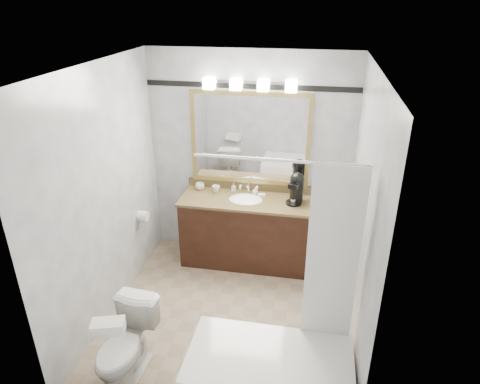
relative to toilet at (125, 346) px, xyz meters
The scene contains 15 objects.
room 1.46m from the toilet, 53.29° to the left, with size 2.42×2.62×2.52m.
vanity 2.06m from the toilet, 70.50° to the left, with size 1.53×0.58×0.97m.
mirror 2.58m from the toilet, 72.70° to the left, with size 1.40×0.04×1.10m.
vanity_light_bar 2.88m from the toilet, 72.29° to the left, with size 1.02×0.14×0.12m.
accent_stripe 2.91m from the toilet, 72.78° to the left, with size 2.40×0.01×0.06m, color black.
bathtub 1.24m from the toilet, ahead, with size 1.30×0.75×1.96m.
tp_roll 1.69m from the toilet, 105.98° to the left, with size 0.12×0.12×0.11m, color white.
toilet is the anchor object (origin of this frame).
tissue_box 0.44m from the toilet, 90.00° to the right, with size 0.25×0.13×0.10m, color white.
coffee_maker 2.44m from the toilet, 57.37° to the left, with size 0.19×0.23×0.36m.
cup_left 2.17m from the toilet, 87.52° to the left, with size 0.10×0.10×0.08m, color white.
cup_right 2.15m from the toilet, 81.63° to the left, with size 0.09×0.09×0.08m, color white.
soap_bottle_a 2.26m from the toilet, 76.66° to the left, with size 0.04×0.05×0.10m, color white.
soap_bottle_b 2.30m from the toilet, 69.70° to the left, with size 0.07×0.07×0.09m, color white.
soap_bar 2.29m from the toilet, 67.39° to the left, with size 0.09×0.05×0.03m, color beige.
Camera 1 is at (0.76, -3.39, 3.03)m, focal length 32.00 mm.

